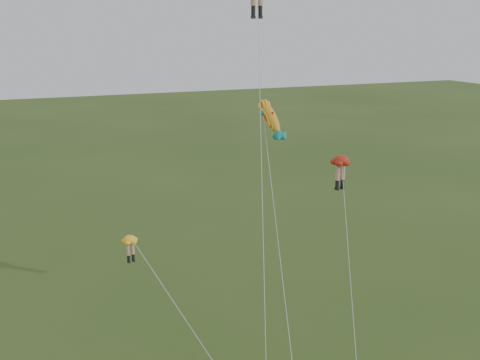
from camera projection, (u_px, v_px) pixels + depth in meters
name	position (u px, v px, depth m)	size (l,w,h in m)	color
legs_kite_red_mid	(341.00, 166.00, 35.46)	(5.55, 11.44, 12.20)	#AF2311
legs_kite_yellow	(137.00, 252.00, 28.45)	(5.81, 7.62, 9.68)	yellow
fish_kite	(270.00, 118.00, 34.74)	(3.77, 12.57, 16.06)	yellow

